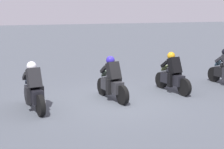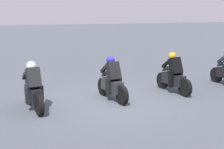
# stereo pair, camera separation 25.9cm
# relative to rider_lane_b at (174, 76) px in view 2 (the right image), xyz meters

# --- Properties ---
(ground_plane) EXTENTS (120.00, 120.00, 0.00)m
(ground_plane) POSITION_rel_rider_lane_b_xyz_m (-0.29, 2.54, -0.62)
(ground_plane) COLOR #464C54
(rider_lane_b) EXTENTS (2.04, 0.55, 1.51)m
(rider_lane_b) POSITION_rel_rider_lane_b_xyz_m (0.00, 0.00, 0.00)
(rider_lane_b) COLOR black
(rider_lane_b) RESTS_ON ground_plane
(rider_lane_c) EXTENTS (2.04, 0.57, 1.51)m
(rider_lane_c) POSITION_rel_rider_lane_b_xyz_m (-0.14, 2.53, 0.00)
(rider_lane_c) COLOR black
(rider_lane_c) RESTS_ON ground_plane
(rider_lane_d) EXTENTS (2.04, 0.56, 1.51)m
(rider_lane_d) POSITION_rel_rider_lane_b_xyz_m (-0.30, 5.22, 0.00)
(rider_lane_d) COLOR black
(rider_lane_d) RESTS_ON ground_plane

